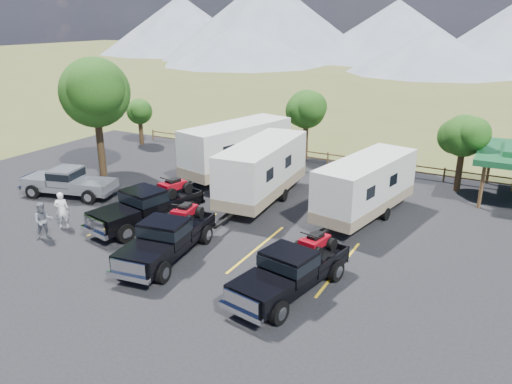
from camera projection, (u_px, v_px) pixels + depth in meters
The scene contains 18 objects.
ground at pixel (169, 276), 20.73m from camera, with size 320.00×320.00×0.00m, color #4E5624.
asphalt_lot at pixel (209, 248), 23.22m from camera, with size 44.00×34.00×0.04m, color black.
stall_lines at pixel (221, 240), 24.04m from camera, with size 12.12×5.50×0.01m.
tree_big_nw at pixel (95, 92), 31.98m from camera, with size 5.54×5.18×7.84m.
tree_ne_a at pixel (464, 136), 29.68m from camera, with size 3.11×2.92×4.76m.
tree_north at pixel (306, 109), 36.14m from camera, with size 3.46×3.24×5.25m.
tree_nw_small at pixel (139, 112), 41.10m from camera, with size 2.59×2.43×3.85m.
rail_fence at pixel (355, 161), 34.99m from camera, with size 36.12×0.12×1.00m.
mountain_range at pixel (438, 27), 109.47m from camera, with size 209.00×71.00×20.00m.
rig_left at pixel (148, 205), 25.61m from camera, with size 3.28×6.67×2.13m.
rig_center at pixel (168, 237), 22.03m from camera, with size 2.78×6.33×2.04m.
rig_right at pixel (292, 269), 19.24m from camera, with size 3.01×6.28×2.01m.
trailer_left at pixel (237, 149), 33.13m from camera, with size 4.51×10.16×3.53m.
trailer_center at pixel (263, 171), 28.66m from camera, with size 3.14×9.89×3.43m.
trailer_right at pixel (366, 187), 26.27m from camera, with size 3.70×9.21×3.19m.
pickup_silver at pixel (69, 182), 29.55m from camera, with size 6.05×3.20×1.73m.
person_a at pixel (62, 210), 25.16m from camera, with size 0.69×0.45×1.89m, color white.
person_b at pixel (43, 221), 23.87m from camera, with size 0.90×0.70×1.85m, color slate.
Camera 1 is at (11.90, -14.46, 10.23)m, focal length 35.00 mm.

